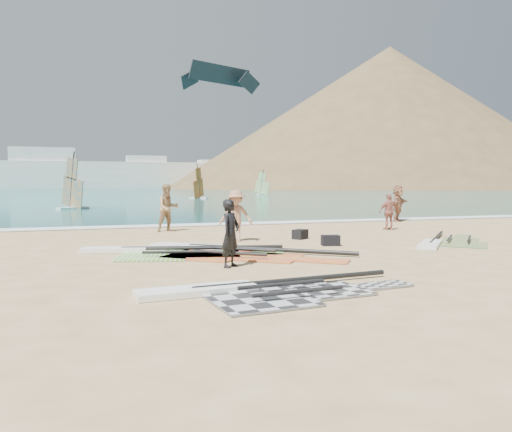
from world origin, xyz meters
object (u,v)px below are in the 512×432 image
object	(u,v)px
rig_grey	(259,291)
rig_red	(225,252)
beachgoer_mid	(236,216)
person_wetsuit	(231,233)
gear_bag_far	(330,240)
rig_orange	(447,242)
beachgoer_back	(389,212)
beachgoer_right	(398,203)
beachgoer_left	(168,208)
gear_bag_near	(300,234)
rig_green	(164,252)

from	to	relation	value
rig_grey	rig_red	distance (m)	5.34
beachgoer_mid	person_wetsuit	bearing A→B (deg)	-88.49
rig_grey	gear_bag_far	distance (m)	7.42
rig_orange	person_wetsuit	size ratio (longest dim) A/B	2.62
beachgoer_mid	beachgoer_back	distance (m)	7.65
rig_grey	rig_red	xyz separation A→B (m)	(0.72, 5.29, 0.00)
beachgoer_mid	beachgoer_back	world-z (taller)	beachgoer_mid
person_wetsuit	beachgoer_right	bearing A→B (deg)	-2.70
rig_orange	beachgoer_mid	size ratio (longest dim) A/B	2.43
rig_orange	beachgoer_left	bearing A→B (deg)	93.36
gear_bag_far	person_wetsuit	world-z (taller)	person_wetsuit
beachgoer_left	gear_bag_near	bearing A→B (deg)	-57.73
gear_bag_far	beachgoer_left	world-z (taller)	beachgoer_left
beachgoer_right	rig_green	bearing A→B (deg)	171.93
rig_red	person_wetsuit	world-z (taller)	person_wetsuit
rig_red	gear_bag_far	world-z (taller)	gear_bag_far
rig_grey	person_wetsuit	bearing A→B (deg)	79.34
person_wetsuit	beachgoer_left	size ratio (longest dim) A/B	0.84
rig_grey	rig_orange	bearing A→B (deg)	25.95
gear_bag_far	beachgoer_left	xyz separation A→B (m)	(-4.39, 6.29, 0.82)
rig_green	beachgoer_back	bearing A→B (deg)	35.31
person_wetsuit	beachgoer_mid	xyz separation A→B (m)	(1.56, 5.02, 0.07)
rig_orange	beachgoer_left	world-z (taller)	beachgoer_left
rig_red	rig_grey	bearing A→B (deg)	-59.85
beachgoer_left	beachgoer_back	distance (m)	9.46
beachgoer_right	rig_grey	bearing A→B (deg)	-170.92
beachgoer_left	beachgoer_back	size ratio (longest dim) A/B	1.26
rig_red	beachgoer_right	xyz separation A→B (m)	(11.57, 8.50, 0.90)
rig_orange	gear_bag_far	size ratio (longest dim) A/B	7.67
person_wetsuit	gear_bag_far	bearing A→B (deg)	-9.48
rig_green	gear_bag_far	xyz separation A→B (m)	(5.43, 0.16, 0.12)
rig_orange	beachgoer_right	distance (m)	9.49
gear_bag_far	rig_green	bearing A→B (deg)	-178.34
rig_green	beachgoer_left	distance (m)	6.60
rig_grey	person_wetsuit	distance (m)	3.10
beachgoer_left	person_wetsuit	bearing A→B (deg)	-100.92
beachgoer_left	beachgoer_back	bearing A→B (deg)	-26.34
gear_bag_near	person_wetsuit	xyz separation A→B (m)	(-3.98, -4.98, 0.66)
rig_green	gear_bag_near	bearing A→B (deg)	36.04
rig_green	rig_orange	distance (m)	9.41
beachgoer_back	person_wetsuit	bearing A→B (deg)	41.42
person_wetsuit	rig_green	bearing A→B (deg)	69.31
beachgoer_left	gear_bag_far	bearing A→B (deg)	-67.26
rig_orange	beachgoer_back	world-z (taller)	beachgoer_back
person_wetsuit	rig_red	bearing A→B (deg)	34.05
beachgoer_left	rig_grey	bearing A→B (deg)	-102.45
rig_green	gear_bag_near	size ratio (longest dim) A/B	10.85
rig_green	beachgoer_mid	size ratio (longest dim) A/B	3.30
gear_bag_near	person_wetsuit	bearing A→B (deg)	-128.62
gear_bag_far	beachgoer_mid	xyz separation A→B (m)	(-2.63, 2.07, 0.73)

